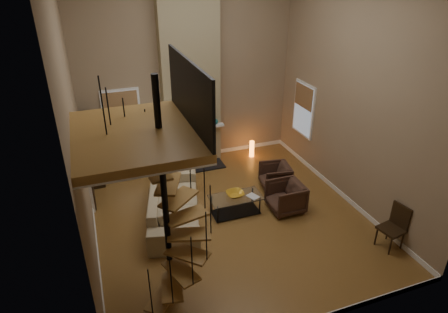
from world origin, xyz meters
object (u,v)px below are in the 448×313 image
object	(u,v)px
armchair_near	(278,176)
floor_lamp	(161,137)
sofa	(174,203)
side_chair	(395,225)
hutch	(92,150)
armchair_far	(288,197)
coffee_table	(236,203)
accent_lamp	(252,149)

from	to	relation	value
armchair_near	floor_lamp	distance (m)	3.17
sofa	side_chair	world-z (taller)	side_chair
hutch	armchair_near	distance (m)	4.90
armchair_far	coffee_table	xyz separation A→B (m)	(-1.24, 0.28, -0.07)
floor_lamp	armchair_near	bearing A→B (deg)	-22.34
armchair_near	armchair_far	xyz separation A→B (m)	(-0.20, -0.96, 0.00)
armchair_near	coffee_table	world-z (taller)	armchair_near
accent_lamp	floor_lamp	bearing A→B (deg)	-164.73
sofa	accent_lamp	world-z (taller)	sofa
hutch	floor_lamp	bearing A→B (deg)	-26.87
armchair_far	side_chair	world-z (taller)	side_chair
armchair_near	coffee_table	size ratio (longest dim) A/B	0.60
armchair_near	side_chair	world-z (taller)	side_chair
armchair_far	floor_lamp	bearing A→B (deg)	-128.44
hutch	side_chair	xyz separation A→B (m)	(5.64, -4.86, -0.42)
hutch	side_chair	distance (m)	7.46
coffee_table	floor_lamp	xyz separation A→B (m)	(-1.32, 1.81, 1.13)
sofa	accent_lamp	size ratio (longest dim) A/B	5.45
hutch	accent_lamp	size ratio (longest dim) A/B	3.73
sofa	side_chair	bearing A→B (deg)	-107.96
sofa	side_chair	size ratio (longest dim) A/B	2.83
armchair_near	floor_lamp	world-z (taller)	floor_lamp
armchair_near	floor_lamp	bearing A→B (deg)	-103.11
armchair_near	accent_lamp	world-z (taller)	armchair_near
armchair_near	sofa	bearing A→B (deg)	-73.84
armchair_far	hutch	bearing A→B (deg)	-123.94
armchair_near	floor_lamp	xyz separation A→B (m)	(-2.76, 1.13, 1.06)
accent_lamp	side_chair	xyz separation A→B (m)	(1.09, -4.80, 0.28)
coffee_table	floor_lamp	bearing A→B (deg)	126.01
coffee_table	side_chair	distance (m)	3.45
coffee_table	accent_lamp	bearing A→B (deg)	59.12
sofa	armchair_far	world-z (taller)	sofa
floor_lamp	hutch	bearing A→B (deg)	153.13
armchair_far	side_chair	size ratio (longest dim) A/B	0.82
coffee_table	accent_lamp	size ratio (longest dim) A/B	2.42
floor_lamp	coffee_table	bearing A→B (deg)	-53.99
hutch	coffee_table	size ratio (longest dim) A/B	1.54
sofa	floor_lamp	size ratio (longest dim) A/B	1.62
armchair_near	coffee_table	distance (m)	1.59
sofa	side_chair	xyz separation A→B (m)	(4.04, -2.53, 0.13)
armchair_far	accent_lamp	xyz separation A→B (m)	(0.31, 2.87, -0.10)
hutch	side_chair	size ratio (longest dim) A/B	1.94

